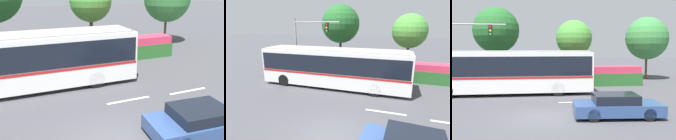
{
  "view_description": "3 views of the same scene",
  "coord_description": "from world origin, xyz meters",
  "views": [
    {
      "loc": [
        -3.17,
        -7.08,
        5.64
      ],
      "look_at": [
        1.07,
        3.24,
        1.85
      ],
      "focal_mm": 39.81,
      "sensor_mm": 36.0,
      "label": 1
    },
    {
      "loc": [
        2.31,
        -6.76,
        5.18
      ],
      "look_at": [
        -1.89,
        6.41,
        1.59
      ],
      "focal_mm": 28.62,
      "sensor_mm": 36.0,
      "label": 2
    },
    {
      "loc": [
        -0.89,
        -12.96,
        3.48
      ],
      "look_at": [
        1.54,
        5.82,
        1.85
      ],
      "focal_mm": 42.79,
      "sensor_mm": 36.0,
      "label": 3
    }
  ],
  "objects": [
    {
      "name": "lane_stripe_near",
      "position": [
        5.7,
        3.22,
        0.01
      ],
      "size": [
        2.4,
        0.16,
        0.01
      ],
      "primitive_type": "cube",
      "color": "silver",
      "rests_on": "ground"
    },
    {
      "name": "city_bus",
      "position": [
        -2.42,
        6.87,
        1.83
      ],
      "size": [
        12.21,
        2.64,
        3.21
      ],
      "rotation": [
        0.0,
        0.0,
        3.13
      ],
      "color": "silver",
      "rests_on": "ground"
    },
    {
      "name": "street_tree_centre",
      "position": [
        3.74,
        14.76,
        4.39
      ],
      "size": [
        3.78,
        3.78,
        6.3
      ],
      "color": "brown",
      "rests_on": "ground"
    },
    {
      "name": "flowering_hedge",
      "position": [
        4.35,
        10.52,
        0.85
      ],
      "size": [
        9.69,
        1.55,
        1.73
      ],
      "color": "#286028",
      "rests_on": "ground"
    },
    {
      "name": "sedan_foreground",
      "position": [
        3.38,
        -0.37,
        0.56
      ],
      "size": [
        4.45,
        2.21,
        1.16
      ],
      "rotation": [
        0.0,
        0.0,
        -0.08
      ],
      "color": "navy",
      "rests_on": "ground"
    },
    {
      "name": "lane_stripe_mid",
      "position": [
        2.07,
        3.42,
        0.01
      ],
      "size": [
        2.4,
        0.16,
        0.01
      ],
      "primitive_type": "cube",
      "color": "silver",
      "rests_on": "ground"
    }
  ]
}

